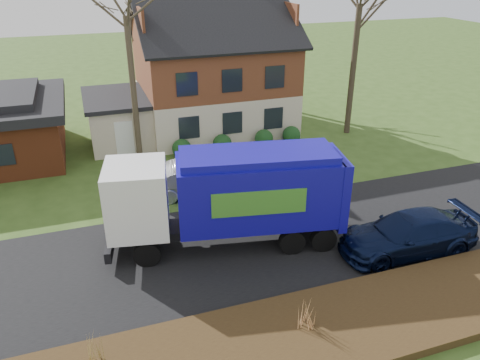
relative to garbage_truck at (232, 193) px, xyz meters
name	(u,v)px	position (x,y,z in m)	size (l,w,h in m)	color
ground	(265,242)	(1.24, -0.33, -2.23)	(120.00, 120.00, 0.00)	#314B19
road	(265,241)	(1.24, -0.33, -2.22)	(80.00, 7.00, 0.02)	black
mulch_verge	(329,329)	(1.24, -5.63, -2.08)	(80.00, 3.50, 0.30)	black
main_house	(206,67)	(2.73, 13.57, 1.80)	(12.95, 8.95, 9.26)	beige
garbage_truck	(232,193)	(0.00, 0.00, 0.00)	(9.32, 4.02, 3.87)	black
silver_sedan	(199,178)	(-0.16, 4.60, -1.42)	(1.72, 4.92, 1.62)	#9D9FA4
navy_wagon	(408,234)	(6.15, -2.71, -1.45)	(2.18, 5.35, 1.55)	black
grass_clump_west	(93,349)	(-5.53, -4.85, -1.44)	(0.37, 0.31, 0.99)	olive
grass_clump_mid	(307,314)	(0.52, -5.50, -1.43)	(0.36, 0.30, 1.01)	tan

